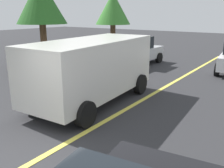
# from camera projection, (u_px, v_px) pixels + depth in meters

# --- Properties ---
(lane_marking_centre) EXTENTS (28.00, 0.16, 0.01)m
(lane_marking_centre) POSITION_uv_depth(u_px,v_px,m) (104.00, 122.00, 7.22)
(lane_marking_centre) COLOR #E0D14C
(white_van) EXTENTS (5.33, 2.56, 2.20)m
(white_van) POSITION_uv_depth(u_px,v_px,m) (93.00, 67.00, 8.53)
(white_van) COLOR silver
(white_van) RESTS_ON ground_plane
(car_silver_near_curb) EXTENTS (3.90, 2.07, 1.71)m
(car_silver_near_curb) POSITION_uv_depth(u_px,v_px,m) (136.00, 51.00, 15.06)
(car_silver_near_curb) COLOR #B7BABF
(car_silver_near_curb) RESTS_ON ground_plane
(tree_centre_verge) EXTENTS (2.82, 2.82, 4.97)m
(tree_centre_verge) POSITION_uv_depth(u_px,v_px,m) (41.00, 1.00, 13.77)
(tree_centre_verge) COLOR #513823
(tree_centre_verge) RESTS_ON ground_plane
(tree_right_verge) EXTENTS (2.46, 2.46, 4.48)m
(tree_right_verge) POSITION_uv_depth(u_px,v_px,m) (113.00, 9.00, 17.28)
(tree_right_verge) COLOR #513823
(tree_right_verge) RESTS_ON ground_plane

